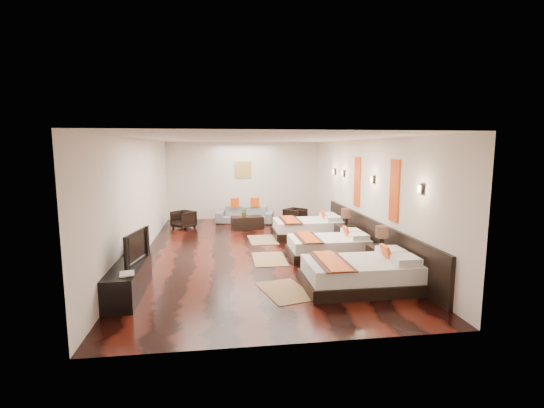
{
  "coord_description": "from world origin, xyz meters",
  "views": [
    {
      "loc": [
        -0.89,
        -9.5,
        2.57
      ],
      "look_at": [
        0.51,
        0.66,
        1.1
      ],
      "focal_mm": 25.63,
      "sensor_mm": 36.0,
      "label": 1
    }
  ],
  "objects": [
    {
      "name": "sconce_near",
      "position": [
        2.7,
        -3.0,
        1.85
      ],
      "size": [
        0.07,
        0.12,
        0.18
      ],
      "color": "black",
      "rests_on": "right_wall"
    },
    {
      "name": "nightstand_b",
      "position": [
        2.45,
        0.29,
        0.35
      ],
      "size": [
        0.5,
        0.5,
        0.99
      ],
      "color": "black",
      "rests_on": "floor"
    },
    {
      "name": "floor",
      "position": [
        0.0,
        0.0,
        0.0
      ],
      "size": [
        5.5,
        9.5,
        0.01
      ],
      "primitive_type": "cube",
      "color": "black",
      "rests_on": "ground"
    },
    {
      "name": "armchair_right",
      "position": [
        1.65,
        3.16,
        0.29
      ],
      "size": [
        0.89,
        0.89,
        0.58
      ],
      "primitive_type": "imported",
      "rotation": [
        0.0,
        0.0,
        0.79
      ],
      "color": "black",
      "rests_on": "floor"
    },
    {
      "name": "jute_mat_mid",
      "position": [
        0.25,
        -0.77,
        0.01
      ],
      "size": [
        0.76,
        1.21,
        0.01
      ],
      "primitive_type": "cube",
      "rotation": [
        0.0,
        0.0,
        -0.01
      ],
      "color": "#95724B",
      "rests_on": "floor"
    },
    {
      "name": "ceiling",
      "position": [
        0.0,
        0.0,
        2.8
      ],
      "size": [
        5.5,
        9.5,
        0.01
      ],
      "primitive_type": "cube",
      "color": "white",
      "rests_on": "floor"
    },
    {
      "name": "sconce_mid",
      "position": [
        2.7,
        -0.8,
        1.85
      ],
      "size": [
        0.07,
        0.12,
        0.18
      ],
      "color": "black",
      "rests_on": "right_wall"
    },
    {
      "name": "tv_console",
      "position": [
        -2.5,
        -2.64,
        0.28
      ],
      "size": [
        0.5,
        1.8,
        0.55
      ],
      "primitive_type": "cube",
      "color": "black",
      "rests_on": "floor"
    },
    {
      "name": "bed_far",
      "position": [
        1.7,
        1.44,
        0.26
      ],
      "size": [
        2.01,
        1.26,
        0.77
      ],
      "color": "black",
      "rests_on": "floor"
    },
    {
      "name": "armchair_left",
      "position": [
        -2.05,
        3.15,
        0.29
      ],
      "size": [
        0.88,
        0.88,
        0.57
      ],
      "primitive_type": "imported",
      "rotation": [
        0.0,
        0.0,
        -0.79
      ],
      "color": "black",
      "rests_on": "floor"
    },
    {
      "name": "right_wall",
      "position": [
        2.75,
        0.0,
        1.4
      ],
      "size": [
        0.01,
        9.5,
        2.8
      ],
      "primitive_type": "cube",
      "color": "silver",
      "rests_on": "floor"
    },
    {
      "name": "sofa",
      "position": [
        -0.01,
        3.84,
        0.28
      ],
      "size": [
        2.07,
        1.19,
        0.57
      ],
      "primitive_type": "imported",
      "rotation": [
        0.0,
        0.0,
        -0.23
      ],
      "color": "gray",
      "rests_on": "floor"
    },
    {
      "name": "book",
      "position": [
        -2.5,
        -3.23,
        0.56
      ],
      "size": [
        0.28,
        0.34,
        0.03
      ],
      "primitive_type": "imported",
      "rotation": [
        0.0,
        0.0,
        0.21
      ],
      "color": "black",
      "rests_on": "tv_console"
    },
    {
      "name": "sconce_far",
      "position": [
        2.7,
        1.4,
        1.85
      ],
      "size": [
        0.07,
        0.12,
        0.18
      ],
      "color": "black",
      "rests_on": "right_wall"
    },
    {
      "name": "back_wall",
      "position": [
        0.0,
        4.75,
        1.4
      ],
      "size": [
        5.5,
        0.01,
        2.8
      ],
      "primitive_type": "cube",
      "color": "silver",
      "rests_on": "floor"
    },
    {
      "name": "bed_near",
      "position": [
        1.7,
        -2.86,
        0.27
      ],
      "size": [
        2.09,
        1.32,
        0.8
      ],
      "color": "black",
      "rests_on": "floor"
    },
    {
      "name": "tv",
      "position": [
        -2.45,
        -2.5,
        0.84
      ],
      "size": [
        0.33,
        1.0,
        0.57
      ],
      "primitive_type": "imported",
      "rotation": [
        0.0,
        0.0,
        1.37
      ],
      "color": "black",
      "rests_on": "tv_console"
    },
    {
      "name": "nightstand_a",
      "position": [
        2.44,
        -2.01,
        0.34
      ],
      "size": [
        0.5,
        0.5,
        0.98
      ],
      "color": "black",
      "rests_on": "floor"
    },
    {
      "name": "orange_panel_b",
      "position": [
        2.73,
        0.3,
        1.7
      ],
      "size": [
        0.04,
        0.4,
        1.3
      ],
      "primitive_type": "cube",
      "color": "#D86014",
      "rests_on": "right_wall"
    },
    {
      "name": "orange_panel_a",
      "position": [
        2.73,
        -1.9,
        1.7
      ],
      "size": [
        0.04,
        0.4,
        1.3
      ],
      "primitive_type": "cube",
      "color": "#D86014",
      "rests_on": "right_wall"
    },
    {
      "name": "sconce_lounge",
      "position": [
        2.7,
        2.3,
        1.85
      ],
      "size": [
        0.07,
        0.12,
        0.18
      ],
      "color": "black",
      "rests_on": "right_wall"
    },
    {
      "name": "bed_mid",
      "position": [
        1.69,
        -0.73,
        0.25
      ],
      "size": [
        1.89,
        1.19,
        0.72
      ],
      "color": "black",
      "rests_on": "floor"
    },
    {
      "name": "headboard_panel",
      "position": [
        2.71,
        -0.8,
        0.45
      ],
      "size": [
        0.08,
        6.6,
        0.9
      ],
      "primitive_type": "cube",
      "color": "black",
      "rests_on": "floor"
    },
    {
      "name": "jute_mat_far",
      "position": [
        0.31,
        1.17,
        0.01
      ],
      "size": [
        0.79,
        1.23,
        0.01
      ],
      "primitive_type": "cube",
      "rotation": [
        0.0,
        0.0,
        0.03
      ],
      "color": "#95724B",
      "rests_on": "floor"
    },
    {
      "name": "coffee_table",
      "position": [
        -0.01,
        2.79,
        0.2
      ],
      "size": [
        1.05,
        0.62,
        0.4
      ],
      "primitive_type": "cube",
      "rotation": [
        0.0,
        0.0,
        0.12
      ],
      "color": "black",
      "rests_on": "floor"
    },
    {
      "name": "gold_artwork",
      "position": [
        0.0,
        4.73,
        1.8
      ],
      "size": [
        0.6,
        0.04,
        0.6
      ],
      "primitive_type": "cube",
      "color": "#AD873F",
      "rests_on": "back_wall"
    },
    {
      "name": "left_wall",
      "position": [
        -2.75,
        0.0,
        1.4
      ],
      "size": [
        0.01,
        9.5,
        2.8
      ],
      "primitive_type": "cube",
      "color": "silver",
      "rests_on": "floor"
    },
    {
      "name": "table_plant",
      "position": [
        -0.09,
        2.78,
        0.54
      ],
      "size": [
        0.29,
        0.26,
        0.29
      ],
      "primitive_type": "imported",
      "rotation": [
        0.0,
        0.0,
        -0.16
      ],
      "color": "#28551C",
      "rests_on": "coffee_table"
    },
    {
      "name": "figurine",
      "position": [
        -2.5,
        -1.86,
        0.74
      ],
      "size": [
        0.37,
        0.37,
        0.38
      ],
      "primitive_type": "imported",
      "rotation": [
        0.0,
        0.0,
        0.03
      ],
      "color": "brown",
      "rests_on": "tv_console"
    },
    {
      "name": "jute_mat_near",
      "position": [
        0.27,
        -2.85,
        0.01
      ],
      "size": [
        1.02,
        1.35,
        0.01
      ],
      "primitive_type": "cube",
      "rotation": [
        0.0,
        0.0,
        0.25
      ],
      "color": "#95724B",
      "rests_on": "floor"
    }
  ]
}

